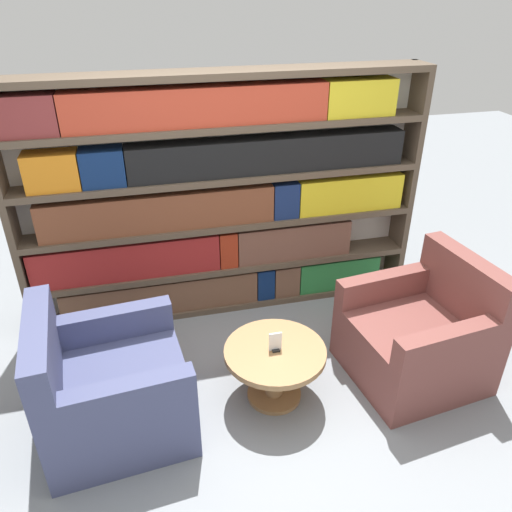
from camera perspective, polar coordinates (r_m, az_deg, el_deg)
The scene contains 6 objects.
ground_plane at distance 3.42m, azimuth 1.27°, elevation -17.74°, with size 14.00×14.00×0.00m, color gray.
bookshelf at distance 3.96m, azimuth -4.07°, elevation 6.22°, with size 3.17×0.30×1.94m.
armchair_left at distance 3.27m, azimuth -16.37°, elevation -14.50°, with size 0.92×0.90×0.88m.
armchair_right at distance 3.71m, azimuth 18.16°, elevation -8.82°, with size 0.94×0.92×0.88m.
coffee_table at distance 3.35m, azimuth 2.16°, elevation -12.13°, with size 0.67×0.67×0.40m.
table_sign at distance 3.24m, azimuth 2.22°, elevation -9.90°, with size 0.08×0.06×0.13m.
Camera 1 is at (-0.63, -2.24, 2.50)m, focal length 35.00 mm.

